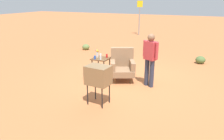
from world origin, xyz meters
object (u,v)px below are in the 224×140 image
(soda_can_red, at_px, (107,56))
(road_sign, at_px, (139,16))
(armchair, at_px, (122,66))
(side_table, at_px, (101,61))
(soda_can_blue, at_px, (95,57))
(tv_on_stand, at_px, (98,75))
(bottle_short_clear, at_px, (101,57))
(person_standing, at_px, (150,57))
(flower_vase, at_px, (97,53))

(soda_can_red, bearing_deg, road_sign, 100.77)
(armchair, relative_size, road_sign, 0.43)
(side_table, xyz_separation_m, road_sign, (-1.59, 9.32, 0.81))
(road_sign, bearing_deg, soda_can_blue, -81.23)
(armchair, height_order, side_table, armchair)
(tv_on_stand, height_order, road_sign, road_sign)
(soda_can_blue, distance_m, soda_can_red, 0.46)
(soda_can_blue, height_order, soda_can_red, same)
(armchair, relative_size, tv_on_stand, 1.03)
(armchair, xyz_separation_m, soda_can_red, (-0.64, 0.13, 0.23))
(road_sign, bearing_deg, bottle_short_clear, -80.02)
(armchair, bearing_deg, bottle_short_clear, -164.59)
(tv_on_stand, relative_size, road_sign, 0.42)
(side_table, height_order, soda_can_red, soda_can_red)
(person_standing, height_order, road_sign, road_sign)
(bottle_short_clear, distance_m, soda_can_blue, 0.21)
(armchair, bearing_deg, tv_on_stand, -87.08)
(tv_on_stand, xyz_separation_m, bottle_short_clear, (-0.81, 1.70, -0.01))
(soda_can_red, bearing_deg, tv_on_stand, -70.09)
(tv_on_stand, bearing_deg, flower_vase, 118.80)
(road_sign, height_order, soda_can_blue, road_sign)
(tv_on_stand, bearing_deg, person_standing, 63.28)
(person_standing, relative_size, soda_can_red, 13.44)
(person_standing, bearing_deg, soda_can_red, 169.12)
(side_table, bearing_deg, soda_can_red, 45.37)
(side_table, bearing_deg, bottle_short_clear, -65.49)
(side_table, xyz_separation_m, person_standing, (1.75, -0.15, 0.37))
(person_standing, bearing_deg, road_sign, 109.45)
(armchair, distance_m, bottle_short_clear, 0.79)
(armchair, height_order, flower_vase, armchair)
(bottle_short_clear, xyz_separation_m, flower_vase, (-0.25, 0.23, 0.05))
(tv_on_stand, relative_size, person_standing, 0.63)
(side_table, xyz_separation_m, soda_can_red, (0.15, 0.16, 0.16))
(side_table, xyz_separation_m, flower_vase, (-0.17, 0.05, 0.25))
(armchair, distance_m, soda_can_red, 0.69)
(road_sign, bearing_deg, tv_on_stand, -77.52)
(bottle_short_clear, height_order, flower_vase, flower_vase)
(tv_on_stand, bearing_deg, road_sign, 102.48)
(bottle_short_clear, height_order, soda_can_red, bottle_short_clear)
(person_standing, bearing_deg, soda_can_blue, -178.11)
(tv_on_stand, xyz_separation_m, soda_can_blue, (-1.01, 1.66, -0.05))
(side_table, xyz_separation_m, bottle_short_clear, (0.08, -0.18, 0.20))
(side_table, bearing_deg, road_sign, 99.68)
(armchair, relative_size, soda_can_red, 8.69)
(side_table, relative_size, bottle_short_clear, 3.35)
(soda_can_blue, bearing_deg, person_standing, 1.89)
(armchair, distance_m, tv_on_stand, 1.92)
(armchair, bearing_deg, person_standing, -10.20)
(bottle_short_clear, relative_size, flower_vase, 0.75)
(soda_can_blue, relative_size, flower_vase, 0.46)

